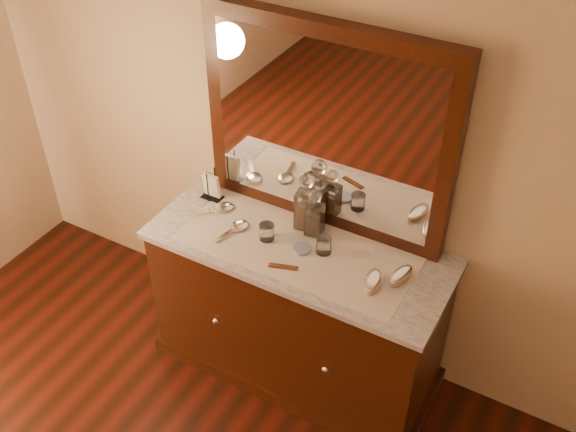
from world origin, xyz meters
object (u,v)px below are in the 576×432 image
object	(u,v)px
mirror_frame	(326,129)
napkin_rack	(212,187)
pin_dish	(302,249)
dresser_cabinet	(298,312)
hand_mirror_outer	(219,208)
brush_far	(401,276)
comb	(283,267)
brush_near	(373,281)
decanter_right	(315,217)
decanter_left	(306,206)
hand_mirror_inner	(237,228)

from	to	relation	value
mirror_frame	napkin_rack	size ratio (longest dim) A/B	7.29
mirror_frame	pin_dish	size ratio (longest dim) A/B	14.01
napkin_rack	pin_dish	bearing A→B (deg)	-12.74
dresser_cabinet	hand_mirror_outer	bearing A→B (deg)	174.67
brush_far	hand_mirror_outer	distance (m)	0.97
comb	brush_near	xyz separation A→B (m)	(0.39, 0.09, 0.02)
comb	brush_far	bearing A→B (deg)	2.79
decanter_right	brush_near	xyz separation A→B (m)	(0.38, -0.19, -0.08)
decanter_right	brush_near	bearing A→B (deg)	-26.11
brush_near	decanter_left	bearing A→B (deg)	154.17
mirror_frame	pin_dish	distance (m)	0.56
pin_dish	decanter_right	world-z (taller)	decanter_right
decanter_right	brush_near	size ratio (longest dim) A/B	1.55
hand_mirror_inner	hand_mirror_outer	bearing A→B (deg)	152.00
mirror_frame	brush_near	world-z (taller)	mirror_frame
brush_far	comb	bearing A→B (deg)	-159.15
brush_far	decanter_right	bearing A→B (deg)	168.67
mirror_frame	decanter_right	world-z (taller)	mirror_frame
dresser_cabinet	hand_mirror_inner	xyz separation A→B (m)	(-0.32, -0.04, 0.45)
comb	mirror_frame	bearing A→B (deg)	73.53
mirror_frame	decanter_left	bearing A→B (deg)	-111.00
pin_dish	comb	bearing A→B (deg)	-96.98
comb	napkin_rack	world-z (taller)	napkin_rack
pin_dish	hand_mirror_inner	world-z (taller)	hand_mirror_inner
comb	hand_mirror_inner	distance (m)	0.35
mirror_frame	comb	xyz separation A→B (m)	(0.01, -0.41, -0.49)
pin_dish	brush_far	xyz separation A→B (m)	(0.47, 0.04, 0.01)
dresser_cabinet	hand_mirror_outer	xyz separation A→B (m)	(-0.47, 0.04, 0.45)
comb	hand_mirror_inner	world-z (taller)	hand_mirror_inner
dresser_cabinet	pin_dish	distance (m)	0.45
hand_mirror_outer	hand_mirror_inner	distance (m)	0.18
comb	decanter_right	xyz separation A→B (m)	(0.01, 0.28, 0.09)
decanter_right	hand_mirror_outer	distance (m)	0.50
decanter_left	decanter_right	bearing A→B (deg)	-24.02
napkin_rack	hand_mirror_inner	distance (m)	0.29
dresser_cabinet	brush_near	world-z (taller)	brush_near
hand_mirror_outer	napkin_rack	bearing A→B (deg)	141.68
decanter_left	hand_mirror_inner	bearing A→B (deg)	-146.66
pin_dish	comb	distance (m)	0.14
brush_near	hand_mirror_outer	world-z (taller)	brush_near
pin_dish	decanter_right	xyz separation A→B (m)	(-0.01, 0.14, 0.09)
comb	brush_near	bearing A→B (deg)	-4.76
decanter_left	brush_near	distance (m)	0.50
pin_dish	hand_mirror_outer	world-z (taller)	hand_mirror_outer
pin_dish	brush_near	size ratio (longest dim) A/B	0.53
napkin_rack	mirror_frame	bearing A→B (deg)	13.12
hand_mirror_outer	hand_mirror_inner	xyz separation A→B (m)	(0.16, -0.08, -0.00)
decanter_right	hand_mirror_outer	size ratio (longest dim) A/B	1.21
hand_mirror_inner	decanter_left	bearing A→B (deg)	33.34
brush_near	comb	bearing A→B (deg)	-166.70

